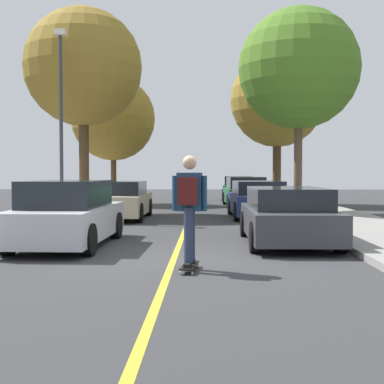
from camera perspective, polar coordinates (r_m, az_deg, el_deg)
The scene contains 16 objects.
ground at distance 9.70m, azimuth -2.07°, elevation -7.49°, with size 80.00×80.00×0.00m, color #353538.
center_line at distance 13.66m, azimuth -0.99°, elevation -4.67°, with size 0.12×39.20×0.01m, color gold.
parked_car_left_nearest at distance 11.80m, azimuth -13.46°, elevation -2.44°, with size 1.89×4.20×1.45m.
parked_car_left_near at distance 18.37m, azimuth -7.99°, elevation -0.92°, with size 1.98×4.11×1.31m.
parked_car_right_nearest at distance 12.03m, azimuth 10.38°, elevation -2.55°, with size 1.93×4.14×1.28m.
parked_car_right_near at distance 18.81m, azimuth 7.21°, elevation -0.83°, with size 2.05×4.24×1.32m.
parked_car_right_far at distance 24.94m, azimuth 5.84°, elevation 0.02°, with size 2.06×4.31×1.41m.
parked_car_right_farthest at distance 30.42m, azimuth 5.08°, elevation 0.37°, with size 1.99×4.10×1.40m.
street_tree_left_nearest at distance 20.84m, azimuth -11.83°, elevation 13.19°, with size 4.49×4.49×7.76m.
street_tree_left_near at distance 26.80m, azimuth -8.62°, elevation 7.92°, with size 4.22×4.22×6.31m.
street_tree_right_nearest at distance 20.67m, azimuth 11.62°, elevation 13.08°, with size 4.58×4.58×7.72m.
street_tree_right_near at distance 26.48m, azimuth 9.32°, elevation 9.87°, with size 4.64×4.64×7.39m.
fire_hydrant at distance 14.43m, azimuth -16.84°, elevation -2.47°, with size 0.20×0.20×0.70m.
streetlamp at distance 17.90m, azimuth -14.16°, elevation 8.57°, with size 0.36×0.24×6.19m.
skateboard at distance 8.68m, azimuth -0.27°, elevation -8.06°, with size 0.31×0.86×0.10m.
skateboarder at distance 8.52m, azimuth -0.31°, elevation -1.18°, with size 0.59×0.71×1.80m.
Camera 1 is at (0.62, -9.54, 1.63)m, focal length 48.68 mm.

